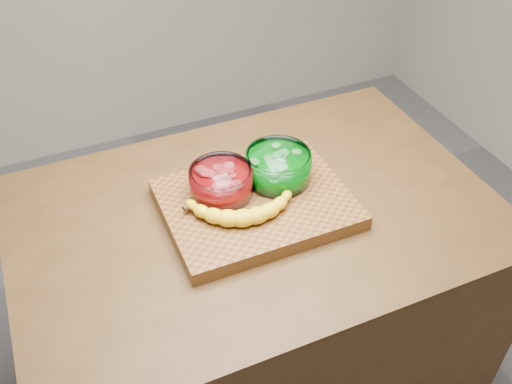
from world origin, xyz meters
name	(u,v)px	position (x,y,z in m)	size (l,w,h in m)	color
counter	(256,320)	(0.00, 0.00, 0.45)	(1.20, 0.80, 0.90)	#462D15
cutting_board	(256,204)	(0.00, 0.00, 0.92)	(0.45, 0.35, 0.04)	brown
bowl_red	(221,182)	(-0.07, 0.05, 0.98)	(0.16, 0.16, 0.07)	white
bowl_green	(278,167)	(0.08, 0.05, 0.98)	(0.17, 0.17, 0.08)	white
banana	(242,205)	(-0.05, -0.03, 0.96)	(0.29, 0.16, 0.04)	yellow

